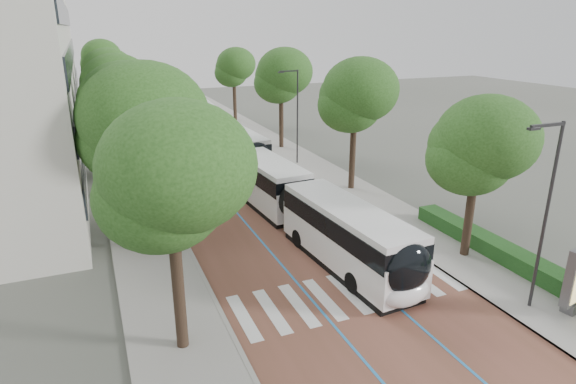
# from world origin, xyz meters

# --- Properties ---
(ground) EXTENTS (160.00, 160.00, 0.00)m
(ground) POSITION_xyz_m (0.00, 0.00, 0.00)
(ground) COLOR #51544C
(ground) RESTS_ON ground
(road) EXTENTS (11.00, 140.00, 0.02)m
(road) POSITION_xyz_m (0.00, 40.00, 0.01)
(road) COLOR brown
(road) RESTS_ON ground
(sidewalk_left) EXTENTS (4.00, 140.00, 0.12)m
(sidewalk_left) POSITION_xyz_m (-7.50, 40.00, 0.06)
(sidewalk_left) COLOR gray
(sidewalk_left) RESTS_ON ground
(sidewalk_right) EXTENTS (4.00, 140.00, 0.12)m
(sidewalk_right) POSITION_xyz_m (7.50, 40.00, 0.06)
(sidewalk_right) COLOR gray
(sidewalk_right) RESTS_ON ground
(kerb_left) EXTENTS (0.20, 140.00, 0.14)m
(kerb_left) POSITION_xyz_m (-5.60, 40.00, 0.06)
(kerb_left) COLOR gray
(kerb_left) RESTS_ON ground
(kerb_right) EXTENTS (0.20, 140.00, 0.14)m
(kerb_right) POSITION_xyz_m (5.60, 40.00, 0.06)
(kerb_right) COLOR gray
(kerb_right) RESTS_ON ground
(zebra_crossing) EXTENTS (10.55, 3.60, 0.01)m
(zebra_crossing) POSITION_xyz_m (0.20, 1.00, 0.03)
(zebra_crossing) COLOR silver
(zebra_crossing) RESTS_ON ground
(lane_line_left) EXTENTS (0.12, 126.00, 0.01)m
(lane_line_left) POSITION_xyz_m (-1.60, 40.00, 0.02)
(lane_line_left) COLOR #2577BB
(lane_line_left) RESTS_ON road
(lane_line_right) EXTENTS (0.12, 126.00, 0.01)m
(lane_line_right) POSITION_xyz_m (1.60, 40.00, 0.02)
(lane_line_right) COLOR #2577BB
(lane_line_right) RESTS_ON road
(hedge) EXTENTS (1.20, 14.00, 0.80)m
(hedge) POSITION_xyz_m (9.10, 0.00, 0.52)
(hedge) COLOR #173A14
(hedge) RESTS_ON sidewalk_right
(streetlight_near) EXTENTS (1.82, 0.20, 8.00)m
(streetlight_near) POSITION_xyz_m (6.62, -3.00, 4.82)
(streetlight_near) COLOR #2B2B2D
(streetlight_near) RESTS_ON sidewalk_right
(streetlight_far) EXTENTS (1.82, 0.20, 8.00)m
(streetlight_far) POSITION_xyz_m (6.62, 22.00, 4.82)
(streetlight_far) COLOR #2B2B2D
(streetlight_far) RESTS_ON sidewalk_right
(lamp_post_left) EXTENTS (0.14, 0.14, 8.00)m
(lamp_post_left) POSITION_xyz_m (-6.10, 8.00, 4.12)
(lamp_post_left) COLOR #2B2B2D
(lamp_post_left) RESTS_ON sidewalk_left
(trees_left) EXTENTS (6.43, 60.20, 9.44)m
(trees_left) POSITION_xyz_m (-7.50, 22.81, 6.51)
(trees_left) COLOR black
(trees_left) RESTS_ON ground
(trees_right) EXTENTS (5.36, 46.91, 9.13)m
(trees_right) POSITION_xyz_m (7.70, 21.55, 6.47)
(trees_right) COLOR black
(trees_right) RESTS_ON ground
(lead_bus) EXTENTS (3.72, 18.52, 3.20)m
(lead_bus) POSITION_xyz_m (1.14, 7.21, 1.63)
(lead_bus) COLOR black
(lead_bus) RESTS_ON ground
(bus_queued_0) EXTENTS (3.09, 12.50, 3.20)m
(bus_queued_0) POSITION_xyz_m (1.59, 23.86, 1.62)
(bus_queued_0) COLOR white
(bus_queued_0) RESTS_ON ground
(bus_queued_1) EXTENTS (3.29, 12.53, 3.20)m
(bus_queued_1) POSITION_xyz_m (2.08, 35.83, 1.62)
(bus_queued_1) COLOR white
(bus_queued_1) RESTS_ON ground
(bus_queued_2) EXTENTS (3.04, 12.49, 3.20)m
(bus_queued_2) POSITION_xyz_m (1.56, 48.95, 1.62)
(bus_queued_2) COLOR white
(bus_queued_2) RESTS_ON ground
(bus_queued_3) EXTENTS (2.56, 12.40, 3.20)m
(bus_queued_3) POSITION_xyz_m (1.58, 62.44, 1.62)
(bus_queued_3) COLOR white
(bus_queued_3) RESTS_ON ground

